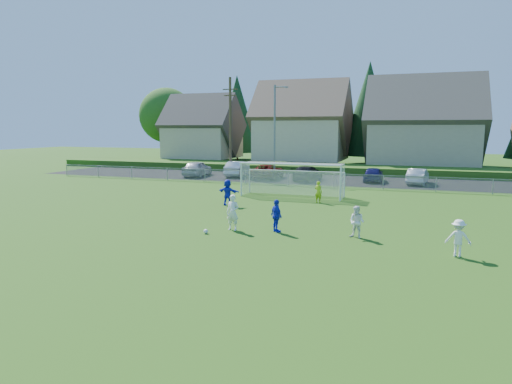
{
  "coord_description": "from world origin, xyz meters",
  "views": [
    {
      "loc": [
        8.55,
        -16.08,
        5.04
      ],
      "look_at": [
        0.0,
        8.0,
        1.4
      ],
      "focal_mm": 32.0,
      "sensor_mm": 36.0,
      "label": 1
    }
  ],
  "objects_px": {
    "player_blue_b": "(228,192)",
    "car_f": "(418,176)",
    "soccer_ball": "(206,231)",
    "car_a": "(197,168)",
    "player_blue_a": "(276,216)",
    "soccer_goal": "(293,174)",
    "car_d": "(307,173)",
    "car_e": "(373,174)",
    "player_white_c": "(458,238)",
    "player_white_a": "(233,212)",
    "car_b": "(237,169)",
    "car_c": "(268,171)",
    "goalkeeper": "(318,192)",
    "player_white_b": "(357,222)"
  },
  "relations": [
    {
      "from": "player_blue_b",
      "to": "car_f",
      "type": "distance_m",
      "value": 19.69
    },
    {
      "from": "soccer_ball",
      "to": "car_a",
      "type": "bearing_deg",
      "value": 117.72
    },
    {
      "from": "player_blue_a",
      "to": "soccer_goal",
      "type": "distance_m",
      "value": 11.68
    },
    {
      "from": "player_blue_b",
      "to": "car_d",
      "type": "xyz_separation_m",
      "value": [
        1.65,
        15.5,
        -0.16
      ]
    },
    {
      "from": "player_blue_b",
      "to": "car_d",
      "type": "relative_size",
      "value": 0.36
    },
    {
      "from": "player_blue_b",
      "to": "car_e",
      "type": "distance_m",
      "value": 18.19
    },
    {
      "from": "player_white_c",
      "to": "player_blue_a",
      "type": "relative_size",
      "value": 0.93
    },
    {
      "from": "player_white_a",
      "to": "car_f",
      "type": "distance_m",
      "value": 24.02
    },
    {
      "from": "soccer_ball",
      "to": "car_e",
      "type": "height_order",
      "value": "car_e"
    },
    {
      "from": "car_a",
      "to": "car_e",
      "type": "relative_size",
      "value": 1.15
    },
    {
      "from": "player_blue_a",
      "to": "car_e",
      "type": "distance_m",
      "value": 22.85
    },
    {
      "from": "player_white_c",
      "to": "car_b",
      "type": "xyz_separation_m",
      "value": [
        -19.2,
        24.6,
        0.03
      ]
    },
    {
      "from": "player_blue_a",
      "to": "car_d",
      "type": "relative_size",
      "value": 0.33
    },
    {
      "from": "car_d",
      "to": "player_white_c",
      "type": "bearing_deg",
      "value": 120.94
    },
    {
      "from": "car_a",
      "to": "soccer_goal",
      "type": "bearing_deg",
      "value": 136.81
    },
    {
      "from": "player_white_c",
      "to": "car_d",
      "type": "bearing_deg",
      "value": -59.08
    },
    {
      "from": "car_a",
      "to": "car_c",
      "type": "height_order",
      "value": "car_a"
    },
    {
      "from": "player_blue_b",
      "to": "car_a",
      "type": "height_order",
      "value": "player_blue_b"
    },
    {
      "from": "goalkeeper",
      "to": "car_e",
      "type": "distance_m",
      "value": 13.69
    },
    {
      "from": "soccer_goal",
      "to": "car_d",
      "type": "bearing_deg",
      "value": 97.25
    },
    {
      "from": "player_white_c",
      "to": "player_white_b",
      "type": "bearing_deg",
      "value": -18.33
    },
    {
      "from": "car_f",
      "to": "player_blue_b",
      "type": "bearing_deg",
      "value": 60.78
    },
    {
      "from": "player_blue_b",
      "to": "goalkeeper",
      "type": "distance_m",
      "value": 6.12
    },
    {
      "from": "car_f",
      "to": "soccer_goal",
      "type": "height_order",
      "value": "soccer_goal"
    },
    {
      "from": "player_white_c",
      "to": "player_blue_a",
      "type": "xyz_separation_m",
      "value": [
        -7.95,
        1.67,
        0.06
      ]
    },
    {
      "from": "soccer_ball",
      "to": "car_e",
      "type": "relative_size",
      "value": 0.05
    },
    {
      "from": "player_white_a",
      "to": "car_c",
      "type": "distance_m",
      "value": 22.94
    },
    {
      "from": "car_b",
      "to": "goalkeeper",
      "type": "bearing_deg",
      "value": 122.3
    },
    {
      "from": "soccer_goal",
      "to": "car_c",
      "type": "bearing_deg",
      "value": 117.08
    },
    {
      "from": "player_blue_a",
      "to": "player_blue_b",
      "type": "distance_m",
      "value": 8.12
    },
    {
      "from": "goalkeeper",
      "to": "car_b",
      "type": "xyz_separation_m",
      "value": [
        -11.37,
        13.71,
        0.04
      ]
    },
    {
      "from": "player_white_c",
      "to": "soccer_goal",
      "type": "distance_m",
      "value": 16.63
    },
    {
      "from": "car_c",
      "to": "car_f",
      "type": "distance_m",
      "value": 14.01
    },
    {
      "from": "player_blue_a",
      "to": "car_d",
      "type": "distance_m",
      "value": 22.02
    },
    {
      "from": "car_c",
      "to": "car_d",
      "type": "relative_size",
      "value": 1.07
    },
    {
      "from": "player_white_b",
      "to": "player_blue_a",
      "type": "height_order",
      "value": "player_blue_a"
    },
    {
      "from": "car_c",
      "to": "player_blue_a",
      "type": "bearing_deg",
      "value": 107.69
    },
    {
      "from": "player_white_a",
      "to": "car_a",
      "type": "bearing_deg",
      "value": 124.07
    },
    {
      "from": "player_white_c",
      "to": "player_blue_a",
      "type": "height_order",
      "value": "player_blue_a"
    },
    {
      "from": "player_blue_a",
      "to": "soccer_ball",
      "type": "bearing_deg",
      "value": 69.83
    },
    {
      "from": "player_blue_a",
      "to": "car_c",
      "type": "distance_m",
      "value": 23.26
    },
    {
      "from": "player_white_a",
      "to": "player_blue_a",
      "type": "relative_size",
      "value": 1.11
    },
    {
      "from": "player_blue_a",
      "to": "player_blue_b",
      "type": "bearing_deg",
      "value": -5.66
    },
    {
      "from": "player_white_a",
      "to": "car_b",
      "type": "distance_m",
      "value": 24.95
    },
    {
      "from": "car_d",
      "to": "soccer_ball",
      "type": "bearing_deg",
      "value": 95.95
    },
    {
      "from": "player_blue_b",
      "to": "soccer_ball",
      "type": "bearing_deg",
      "value": 119.3
    },
    {
      "from": "goalkeeper",
      "to": "car_a",
      "type": "xyz_separation_m",
      "value": [
        -15.33,
        12.4,
        0.06
      ]
    },
    {
      "from": "player_white_c",
      "to": "player_white_a",
      "type": "bearing_deg",
      "value": -2.97
    },
    {
      "from": "player_white_c",
      "to": "car_f",
      "type": "xyz_separation_m",
      "value": [
        -1.58,
        23.82,
        -0.04
      ]
    },
    {
      "from": "player_blue_a",
      "to": "soccer_goal",
      "type": "xyz_separation_m",
      "value": [
        -2.25,
        11.44,
        0.83
      ]
    }
  ]
}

